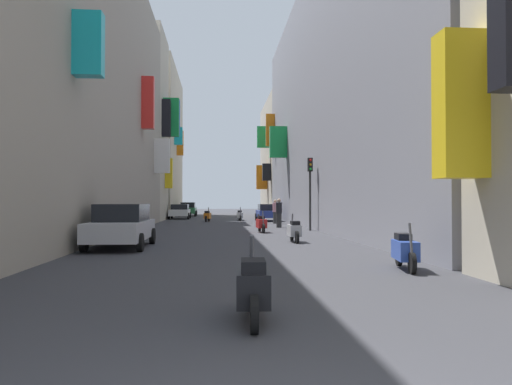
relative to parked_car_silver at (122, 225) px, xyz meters
The scene contains 19 objects.
ground_plane 15.51m from the parked_car_silver, 75.65° to the left, with size 140.00×140.00×0.00m, color #38383D.
building_left_near 8.35m from the parked_car_silver, 144.06° to the left, with size 7.38×36.02×14.76m.
building_left_mid_a 25.60m from the parked_car_silver, 99.66° to the left, with size 7.29×6.41×15.91m.
building_left_mid_c 38.06m from the parked_car_silver, 96.39° to the left, with size 6.84×15.74×16.07m.
building_right_mid_b 18.59m from the parked_car_silver, 46.36° to the left, with size 7.36×37.64×15.92m.
building_right_mid_c 40.31m from the parked_car_silver, 72.75° to the left, with size 7.34×13.78×13.06m.
parked_car_silver is the anchor object (origin of this frame).
parked_car_blue 23.58m from the parked_car_silver, 71.55° to the left, with size 1.85×4.04×1.39m.
parked_car_green 35.89m from the parked_car_silver, 89.82° to the left, with size 1.87×4.16×1.50m.
parked_car_white 27.80m from the parked_car_silver, 90.29° to the left, with size 1.89×4.20×1.34m.
scooter_red 9.63m from the parked_car_silver, 54.16° to the left, with size 0.51×1.81×1.13m.
scooter_black 11.41m from the parked_car_silver, 70.24° to the right, with size 0.49×1.87×1.13m.
scooter_orange 21.52m from the parked_car_silver, 83.22° to the left, with size 0.60×1.81×1.13m.
scooter_blue 9.94m from the parked_car_silver, 38.12° to the right, with size 0.62×1.90×1.13m.
scooter_white 23.64m from the parked_car_silver, 77.30° to the left, with size 0.47×1.99×1.13m.
scooter_silver 6.64m from the parked_car_silver, 15.09° to the left, with size 0.44×1.80×1.13m.
pedestrian_crossing 19.15m from the parked_car_silver, 66.85° to the left, with size 0.52×0.52×1.74m.
pedestrian_near_left 14.28m from the parked_car_silver, 60.01° to the left, with size 0.38×0.38×1.78m.
traffic_light_near_corner 12.59m from the parked_car_silver, 47.10° to the left, with size 0.26×0.34×4.03m.
Camera 1 is at (-0.46, -2.36, 1.63)m, focal length 34.02 mm.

